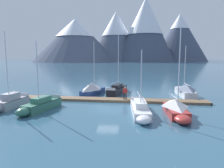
{
  "coord_description": "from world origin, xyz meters",
  "views": [
    {
      "loc": [
        2.28,
        -23.47,
        5.93
      ],
      "look_at": [
        0.0,
        6.0,
        2.0
      ],
      "focal_mm": 33.86,
      "sensor_mm": 36.0,
      "label": 1
    }
  ],
  "objects_px": {
    "sailboat_second_berth": "(39,105)",
    "sailboat_far_berth": "(140,110)",
    "sailboat_nearest_berth": "(9,103)",
    "sailboat_mid_dock_starboard": "(118,89)",
    "sailboat_mid_dock_port": "(93,89)",
    "sailboat_outer_slip": "(176,109)",
    "person_on_dock": "(125,92)",
    "sailboat_end_of_dock": "(185,90)"
  },
  "relations": [
    {
      "from": "sailboat_second_berth",
      "to": "sailboat_far_berth",
      "type": "distance_m",
      "value": 10.92
    },
    {
      "from": "sailboat_nearest_berth",
      "to": "sailboat_mid_dock_starboard",
      "type": "height_order",
      "value": "sailboat_mid_dock_starboard"
    },
    {
      "from": "sailboat_mid_dock_port",
      "to": "sailboat_mid_dock_starboard",
      "type": "relative_size",
      "value": 0.89
    },
    {
      "from": "sailboat_second_berth",
      "to": "sailboat_outer_slip",
      "type": "relative_size",
      "value": 0.86
    },
    {
      "from": "sailboat_second_berth",
      "to": "sailboat_mid_dock_port",
      "type": "height_order",
      "value": "sailboat_mid_dock_port"
    },
    {
      "from": "person_on_dock",
      "to": "sailboat_second_berth",
      "type": "bearing_deg",
      "value": -149.88
    },
    {
      "from": "person_on_dock",
      "to": "sailboat_mid_dock_port",
      "type": "bearing_deg",
      "value": 133.55
    },
    {
      "from": "sailboat_mid_dock_starboard",
      "to": "sailboat_outer_slip",
      "type": "relative_size",
      "value": 1.06
    },
    {
      "from": "sailboat_far_berth",
      "to": "sailboat_end_of_dock",
      "type": "distance_m",
      "value": 13.25
    },
    {
      "from": "sailboat_second_berth",
      "to": "person_on_dock",
      "type": "xyz_separation_m",
      "value": [
        9.25,
        5.36,
        0.66
      ]
    },
    {
      "from": "sailboat_mid_dock_starboard",
      "to": "sailboat_outer_slip",
      "type": "distance_m",
      "value": 14.02
    },
    {
      "from": "sailboat_nearest_berth",
      "to": "person_on_dock",
      "type": "bearing_deg",
      "value": 19.3
    },
    {
      "from": "sailboat_mid_dock_starboard",
      "to": "sailboat_end_of_dock",
      "type": "relative_size",
      "value": 1.22
    },
    {
      "from": "sailboat_mid_dock_port",
      "to": "sailboat_end_of_dock",
      "type": "bearing_deg",
      "value": -1.58
    },
    {
      "from": "sailboat_second_berth",
      "to": "sailboat_far_berth",
      "type": "xyz_separation_m",
      "value": [
        10.89,
        -0.73,
        -0.06
      ]
    },
    {
      "from": "sailboat_outer_slip",
      "to": "person_on_dock",
      "type": "distance_m",
      "value": 8.07
    },
    {
      "from": "sailboat_mid_dock_port",
      "to": "sailboat_end_of_dock",
      "type": "height_order",
      "value": "sailboat_mid_dock_port"
    },
    {
      "from": "sailboat_nearest_berth",
      "to": "sailboat_second_berth",
      "type": "relative_size",
      "value": 1.15
    },
    {
      "from": "sailboat_nearest_berth",
      "to": "sailboat_end_of_dock",
      "type": "height_order",
      "value": "sailboat_nearest_berth"
    },
    {
      "from": "sailboat_second_berth",
      "to": "sailboat_mid_dock_port",
      "type": "xyz_separation_m",
      "value": [
        4.15,
        10.73,
        0.25
      ]
    },
    {
      "from": "sailboat_mid_dock_starboard",
      "to": "sailboat_end_of_dock",
      "type": "xyz_separation_m",
      "value": [
        10.12,
        -1.35,
        0.23
      ]
    },
    {
      "from": "sailboat_far_berth",
      "to": "sailboat_mid_dock_starboard",
      "type": "bearing_deg",
      "value": 102.91
    },
    {
      "from": "sailboat_nearest_berth",
      "to": "sailboat_mid_dock_port",
      "type": "relative_size",
      "value": 1.06
    },
    {
      "from": "sailboat_far_berth",
      "to": "sailboat_end_of_dock",
      "type": "height_order",
      "value": "sailboat_end_of_dock"
    },
    {
      "from": "sailboat_nearest_berth",
      "to": "sailboat_end_of_dock",
      "type": "xyz_separation_m",
      "value": [
        22.03,
        9.57,
        0.18
      ]
    },
    {
      "from": "sailboat_far_berth",
      "to": "sailboat_end_of_dock",
      "type": "relative_size",
      "value": 1.01
    },
    {
      "from": "sailboat_second_berth",
      "to": "sailboat_outer_slip",
      "type": "height_order",
      "value": "sailboat_outer_slip"
    },
    {
      "from": "sailboat_outer_slip",
      "to": "sailboat_end_of_dock",
      "type": "relative_size",
      "value": 1.15
    },
    {
      "from": "sailboat_nearest_berth",
      "to": "person_on_dock",
      "type": "height_order",
      "value": "sailboat_nearest_berth"
    },
    {
      "from": "sailboat_mid_dock_starboard",
      "to": "sailboat_nearest_berth",
      "type": "bearing_deg",
      "value": -137.49
    },
    {
      "from": "sailboat_nearest_berth",
      "to": "sailboat_outer_slip",
      "type": "bearing_deg",
      "value": -4.86
    },
    {
      "from": "person_on_dock",
      "to": "sailboat_nearest_berth",
      "type": "bearing_deg",
      "value": -160.7
    },
    {
      "from": "sailboat_second_berth",
      "to": "sailboat_outer_slip",
      "type": "bearing_deg",
      "value": -3.1
    },
    {
      "from": "sailboat_second_berth",
      "to": "sailboat_mid_dock_starboard",
      "type": "xyz_separation_m",
      "value": [
        8.05,
        11.69,
        0.03
      ]
    },
    {
      "from": "sailboat_nearest_berth",
      "to": "sailboat_far_berth",
      "type": "relative_size",
      "value": 1.14
    },
    {
      "from": "sailboat_far_berth",
      "to": "sailboat_outer_slip",
      "type": "relative_size",
      "value": 0.88
    },
    {
      "from": "sailboat_second_berth",
      "to": "sailboat_outer_slip",
      "type": "distance_m",
      "value": 14.47
    },
    {
      "from": "sailboat_mid_dock_port",
      "to": "sailboat_second_berth",
      "type": "bearing_deg",
      "value": -111.14
    },
    {
      "from": "sailboat_second_berth",
      "to": "person_on_dock",
      "type": "bearing_deg",
      "value": 30.12
    },
    {
      "from": "sailboat_outer_slip",
      "to": "sailboat_far_berth",
      "type": "bearing_deg",
      "value": 179.13
    },
    {
      "from": "sailboat_outer_slip",
      "to": "sailboat_end_of_dock",
      "type": "distance_m",
      "value": 11.73
    },
    {
      "from": "sailboat_nearest_berth",
      "to": "person_on_dock",
      "type": "distance_m",
      "value": 13.9
    }
  ]
}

